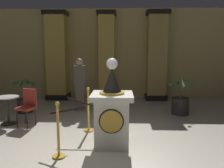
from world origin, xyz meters
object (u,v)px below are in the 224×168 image
at_px(cafe_table, 8,107).
at_px(potted_palm_left, 25,102).
at_px(stanchion_far, 58,138).
at_px(cafe_chair_red, 28,104).
at_px(stanchion_near, 88,116).
at_px(bystander_guest, 80,83).
at_px(pedestal_clock, 112,113).
at_px(potted_palm_right, 180,103).

bearing_deg(cafe_table, potted_palm_left, 91.56).
relative_size(stanchion_far, cafe_chair_red, 1.09).
height_order(stanchion_near, bystander_guest, bystander_guest).
height_order(bystander_guest, cafe_chair_red, bystander_guest).
height_order(pedestal_clock, potted_palm_left, pedestal_clock).
xyz_separation_m(stanchion_near, potted_palm_right, (2.61, 1.63, -0.04)).
bearing_deg(bystander_guest, stanchion_near, -74.41).
bearing_deg(cafe_chair_red, bystander_guest, 55.62).
relative_size(potted_palm_right, cafe_table, 1.55).
bearing_deg(stanchion_near, potted_palm_right, 31.96).
xyz_separation_m(stanchion_far, cafe_table, (-1.85, 1.88, 0.11)).
bearing_deg(potted_palm_left, stanchion_far, -58.50).
bearing_deg(cafe_chair_red, stanchion_near, -12.58).
bearing_deg(cafe_chair_red, cafe_table, 172.28).
distance_m(stanchion_near, cafe_chair_red, 1.68).
bearing_deg(potted_palm_right, cafe_table, -166.15).
relative_size(stanchion_far, potted_palm_left, 0.93).
distance_m(bystander_guest, cafe_table, 2.28).
bearing_deg(cafe_chair_red, stanchion_far, -54.70).
bearing_deg(cafe_table, stanchion_near, -11.34).
bearing_deg(pedestal_clock, cafe_table, 155.42).
relative_size(potted_palm_right, cafe_chair_red, 1.21).
relative_size(stanchion_near, bystander_guest, 0.64).
bearing_deg(bystander_guest, cafe_chair_red, -124.38).
xyz_separation_m(stanchion_near, potted_palm_left, (-2.24, 1.63, -0.05)).
relative_size(pedestal_clock, potted_palm_right, 1.55).
height_order(pedestal_clock, cafe_chair_red, pedestal_clock).
bearing_deg(stanchion_near, stanchion_far, -103.85).
bearing_deg(stanchion_near, cafe_chair_red, 167.42).
relative_size(stanchion_near, cafe_table, 1.44).
relative_size(potted_palm_left, cafe_table, 1.50).
bearing_deg(pedestal_clock, stanchion_near, 125.61).
height_order(potted_palm_right, bystander_guest, bystander_guest).
xyz_separation_m(stanchion_far, cafe_chair_red, (-1.28, 1.80, 0.21)).
relative_size(pedestal_clock, cafe_table, 2.40).
bearing_deg(potted_palm_right, bystander_guest, 174.15).
relative_size(cafe_table, cafe_chair_red, 0.78).
distance_m(stanchion_near, potted_palm_left, 2.77).
xyz_separation_m(stanchion_far, potted_palm_left, (-1.88, 3.07, -0.04)).
xyz_separation_m(pedestal_clock, cafe_chair_red, (-2.23, 1.21, -0.11)).
distance_m(potted_palm_left, cafe_table, 1.20).
height_order(stanchion_far, potted_palm_right, potted_palm_right).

